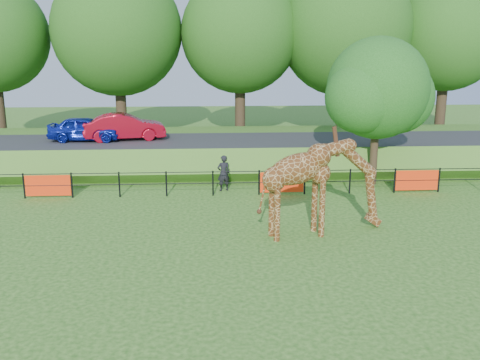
{
  "coord_description": "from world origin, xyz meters",
  "views": [
    {
      "loc": [
        -0.14,
        -14.37,
        6.21
      ],
      "look_at": [
        0.86,
        2.64,
        2.0
      ],
      "focal_mm": 40.0,
      "sensor_mm": 36.0,
      "label": 1
    }
  ],
  "objects": [
    {
      "name": "giraffe",
      "position": [
        3.68,
        2.92,
        1.64
      ],
      "size": [
        4.66,
        1.9,
        3.28
      ],
      "primitive_type": null,
      "rotation": [
        0.0,
        0.0,
        0.24
      ],
      "color": "#592E12",
      "rests_on": "ground"
    },
    {
      "name": "embankment",
      "position": [
        0.0,
        15.5,
        0.65
      ],
      "size": [
        40.0,
        9.0,
        1.3
      ],
      "primitive_type": "cube",
      "color": "#235415",
      "rests_on": "ground"
    },
    {
      "name": "car_red",
      "position": [
        -4.65,
        14.36,
        2.13
      ],
      "size": [
        4.49,
        2.25,
        1.41
      ],
      "primitive_type": "imported",
      "rotation": [
        0.0,
        0.0,
        1.75
      ],
      "color": "#B60D21",
      "rests_on": "road"
    },
    {
      "name": "road",
      "position": [
        0.0,
        14.0,
        1.36
      ],
      "size": [
        40.0,
        5.0,
        0.12
      ],
      "primitive_type": "cube",
      "color": "#2D2D2F",
      "rests_on": "embankment"
    },
    {
      "name": "perimeter_fence",
      "position": [
        0.0,
        8.0,
        0.55
      ],
      "size": [
        28.07,
        0.1,
        1.1
      ],
      "primitive_type": null,
      "color": "black",
      "rests_on": "ground"
    },
    {
      "name": "bg_tree_line",
      "position": [
        1.89,
        22.0,
        7.19
      ],
      "size": [
        37.3,
        8.8,
        11.82
      ],
      "color": "#2F2015",
      "rests_on": "ground"
    },
    {
      "name": "car_blue",
      "position": [
        -6.68,
        14.15,
        2.07
      ],
      "size": [
        3.86,
        1.68,
        1.3
      ],
      "primitive_type": "imported",
      "rotation": [
        0.0,
        0.0,
        1.53
      ],
      "color": "#162BB8",
      "rests_on": "road"
    },
    {
      "name": "visitor",
      "position": [
        0.48,
        8.79,
        0.81
      ],
      "size": [
        0.68,
        0.56,
        1.62
      ],
      "primitive_type": "imported",
      "rotation": [
        0.0,
        0.0,
        3.48
      ],
      "color": "black",
      "rests_on": "ground"
    },
    {
      "name": "tree_east",
      "position": [
        7.6,
        9.63,
        4.28
      ],
      "size": [
        5.4,
        4.71,
        6.76
      ],
      "color": "#2F2015",
      "rests_on": "ground"
    },
    {
      "name": "ground",
      "position": [
        0.0,
        0.0,
        0.0
      ],
      "size": [
        90.0,
        90.0,
        0.0
      ],
      "primitive_type": "plane",
      "color": "#235415",
      "rests_on": "ground"
    }
  ]
}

